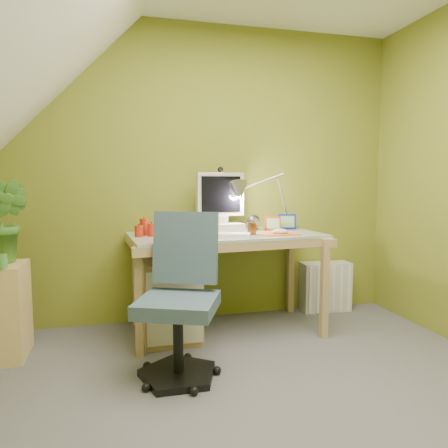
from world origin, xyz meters
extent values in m
cube|color=#57575D|center=(0.00, 0.00, -0.01)|extent=(3.20, 3.20, 0.01)
cube|color=olive|center=(0.00, 1.60, 1.20)|extent=(3.20, 0.01, 2.40)
cube|color=white|center=(-0.01, 1.09, 0.76)|extent=(0.45, 0.26, 0.02)
cube|color=#CD5C20|center=(0.45, 1.09, 0.76)|extent=(0.27, 0.20, 0.01)
ellipsoid|color=silver|center=(0.45, 1.09, 0.77)|extent=(0.13, 0.10, 0.04)
cylinder|color=brown|center=(0.25, 1.15, 0.80)|extent=(0.07, 0.07, 0.09)
cube|color=#B42813|center=(0.49, 1.35, 0.81)|extent=(0.13, 0.06, 0.11)
cube|color=navy|center=(0.63, 1.39, 0.81)|extent=(0.15, 0.05, 0.12)
cube|color=beige|center=(-0.33, 1.37, 0.81)|extent=(0.14, 0.04, 0.12)
cube|color=tan|center=(-1.42, 1.11, 0.31)|extent=(0.23, 0.35, 0.62)
imported|color=#3F7627|center=(-1.42, 1.16, 0.89)|extent=(0.34, 0.30, 0.54)
cylinder|color=#468B3A|center=(-1.40, 0.96, 0.66)|extent=(0.08, 0.08, 0.09)
cube|color=silver|center=(1.05, 1.50, 0.22)|extent=(0.44, 0.19, 0.43)
camera|label=1|loc=(-0.68, -1.74, 1.15)|focal=33.00mm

